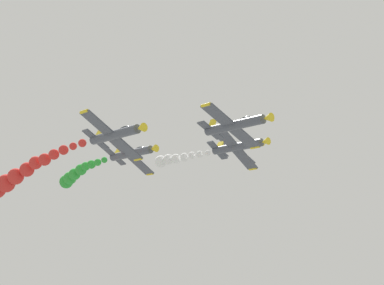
% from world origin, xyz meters
% --- Properties ---
extents(airplane_lead, '(8.83, 10.35, 4.34)m').
position_xyz_m(airplane_lead, '(3.66, 11.52, 105.08)').
color(airplane_lead, '#474C56').
extents(airplane_left_inner, '(8.05, 10.35, 5.76)m').
position_xyz_m(airplane_left_inner, '(-6.74, 2.29, 105.10)').
color(airplane_left_inner, '#474C56').
extents(airplane_right_inner, '(8.41, 10.35, 5.17)m').
position_xyz_m(airplane_right_inner, '(13.72, 1.51, 104.06)').
color(airplane_right_inner, '#474C56').
extents(smoke_trail_right_inner, '(6.36, 24.26, 8.53)m').
position_xyz_m(smoke_trail_right_inner, '(16.51, -22.51, 99.78)').
color(smoke_trail_right_inner, red).
extents(airplane_left_outer, '(8.30, 10.35, 5.37)m').
position_xyz_m(airplane_left_outer, '(3.56, -8.83, 104.34)').
color(airplane_left_outer, '#474C56').
extents(smoke_trail_left_outer, '(2.73, 14.05, 3.67)m').
position_xyz_m(smoke_trail_left_outer, '(3.02, -24.86, 102.90)').
color(smoke_trail_left_outer, green).
extents(airplane_right_outer, '(8.71, 10.35, 4.60)m').
position_xyz_m(airplane_right_outer, '(-16.59, -7.09, 107.50)').
color(airplane_right_outer, '#474C56').
extents(smoke_trail_right_outer, '(2.94, 12.73, 2.27)m').
position_xyz_m(smoke_trail_right_outer, '(-15.76, -22.23, 107.29)').
color(smoke_trail_right_outer, white).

